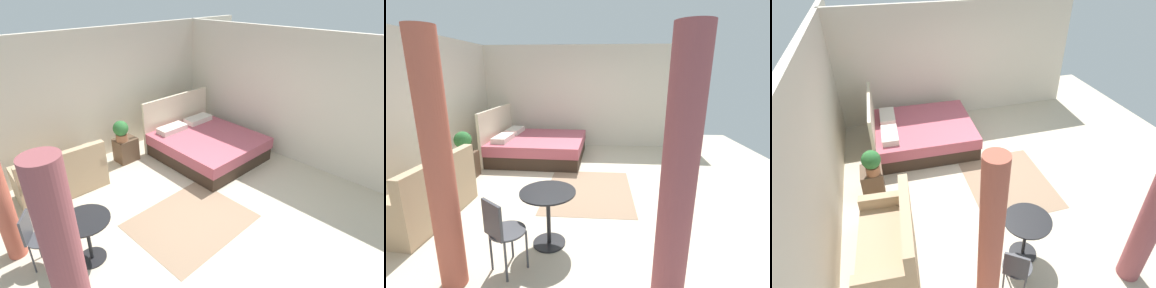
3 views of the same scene
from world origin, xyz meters
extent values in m
cube|color=beige|center=(0.00, 0.00, -0.01)|extent=(8.58, 8.84, 0.02)
cube|color=beige|center=(0.00, 2.92, 1.36)|extent=(8.58, 0.12, 2.73)
cube|color=beige|center=(2.79, 0.00, 1.36)|extent=(0.12, 5.84, 2.73)
cube|color=#93755B|center=(-0.30, -0.13, 0.00)|extent=(1.83, 1.50, 0.01)
cube|color=#38281E|center=(1.49, 1.12, 0.14)|extent=(1.91, 2.10, 0.28)
cube|color=#B25160|center=(1.49, 1.12, 0.40)|extent=(1.95, 2.14, 0.23)
cube|color=beige|center=(1.52, 2.17, 0.60)|extent=(1.92, 0.11, 1.21)
cube|color=silver|center=(1.10, 1.88, 0.58)|extent=(0.68, 0.34, 0.12)
cube|color=silver|center=(1.92, 1.85, 0.58)|extent=(0.68, 0.34, 0.12)
cube|color=tan|center=(-1.38, 2.18, 0.21)|extent=(1.57, 0.88, 0.42)
cube|color=tan|center=(-1.41, 1.87, 0.67)|extent=(1.52, 0.26, 0.49)
cube|color=tan|center=(-0.70, 2.13, 0.52)|extent=(0.20, 0.77, 0.19)
cube|color=tan|center=(-2.07, 2.23, 0.52)|extent=(0.20, 0.77, 0.19)
cube|color=brown|center=(0.12, 2.30, 0.26)|extent=(0.45, 0.37, 0.52)
cylinder|color=#935B3D|center=(0.02, 2.25, 0.59)|extent=(0.24, 0.24, 0.15)
sphere|color=#2D6B33|center=(0.02, 2.25, 0.81)|extent=(0.32, 0.32, 0.32)
cylinder|color=black|center=(-1.84, 0.29, 0.01)|extent=(0.40, 0.40, 0.02)
cylinder|color=black|center=(-1.84, 0.29, 0.34)|extent=(0.05, 0.05, 0.68)
cylinder|color=black|center=(-1.84, 0.29, 0.69)|extent=(0.66, 0.66, 0.02)
cylinder|color=#3F3F44|center=(-2.28, 0.45, 0.22)|extent=(0.02, 0.02, 0.45)
cylinder|color=#3F3F44|center=(-2.12, 0.66, 0.22)|extent=(0.02, 0.02, 0.45)
cylinder|color=#3F3F44|center=(-2.33, 0.82, 0.22)|extent=(0.02, 0.02, 0.45)
cylinder|color=#3F3F44|center=(-2.30, 0.63, 0.46)|extent=(0.53, 0.53, 0.02)
cube|color=#3F3F44|center=(-2.43, 0.73, 0.66)|extent=(0.20, 0.26, 0.38)
cylinder|color=#994C51|center=(-2.54, -0.96, 1.21)|extent=(0.29, 0.29, 2.41)
cylinder|color=#C15B47|center=(-2.54, 1.12, 1.21)|extent=(0.25, 0.25, 2.41)
camera|label=1|loc=(-3.09, -2.94, 3.40)|focal=28.99mm
camera|label=2|loc=(-4.67, -0.28, 2.06)|focal=25.07mm
camera|label=3|loc=(-4.46, 1.96, 3.89)|focal=29.50mm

